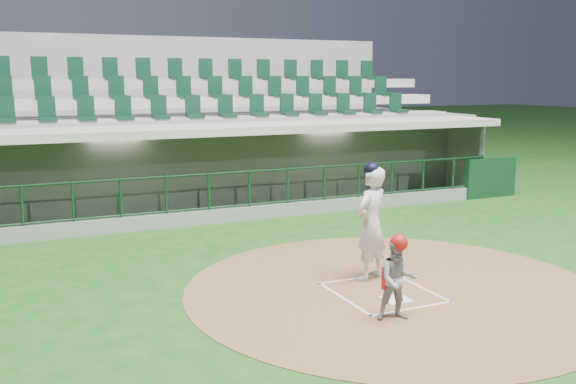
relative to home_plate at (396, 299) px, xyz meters
name	(u,v)px	position (x,y,z in m)	size (l,w,h in m)	color
ground	(373,288)	(0.00, 0.70, -0.02)	(120.00, 120.00, 0.00)	#194714
dirt_circle	(394,289)	(0.30, 0.50, -0.02)	(7.20, 7.20, 0.01)	brown
home_plate	(396,299)	(0.00, 0.00, 0.00)	(0.43, 0.43, 0.02)	silver
batter_box_chalk	(382,292)	(0.00, 0.40, 0.00)	(1.55, 1.80, 0.01)	white
dugout_structure	(231,173)	(0.18, 8.53, 0.94)	(16.40, 3.70, 3.00)	gray
seating_deck	(194,146)	(0.00, 11.61, 1.40)	(17.00, 6.72, 5.15)	slate
batter	(371,222)	(0.21, 1.16, 1.04)	(0.98, 1.02, 2.12)	silver
catcher	(398,278)	(-0.46, -0.71, 0.63)	(0.71, 0.62, 1.31)	#939398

